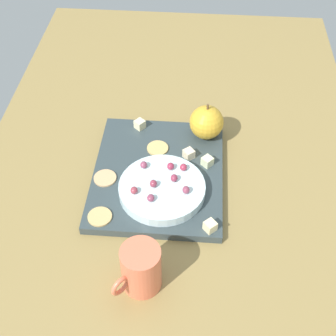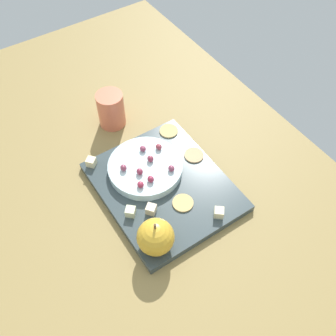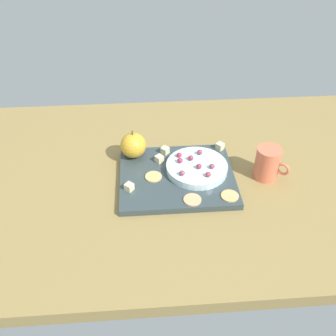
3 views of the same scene
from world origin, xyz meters
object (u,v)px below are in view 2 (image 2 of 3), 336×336
platter (164,187)px  cracker_0 (183,203)px  cracker_1 (169,131)px  grape_1 (123,168)px  cheese_cube_0 (151,209)px  grape_4 (143,149)px  grape_7 (140,172)px  cheese_cube_1 (91,162)px  cheese_cube_3 (219,213)px  grape_3 (150,159)px  serving_dish (145,167)px  cup (111,109)px  grape_5 (159,147)px  grape_6 (173,170)px  cracker_2 (194,155)px  grape_2 (140,184)px  cheese_cube_2 (130,212)px  apple_whole (156,237)px  grape_0 (150,179)px

platter → cracker_0: size_ratio=6.81×
cracker_1 → grape_1: size_ratio=2.95×
cheese_cube_0 → grape_1: grape_1 is taller
grape_4 → cracker_0: bearing=-179.1°
grape_7 → grape_1: bearing=40.6°
cheese_cube_1 → cheese_cube_3: size_ratio=1.00×
cracker_1 → grape_3: grape_3 is taller
serving_dish → cup: 20.39cm
cracker_1 → grape_3: 12.61cm
cheese_cube_1 → grape_3: 14.59cm
platter → grape_5: size_ratio=20.10×
grape_7 → cup: bearing=-11.1°
grape_1 → grape_5: size_ratio=1.00×
grape_1 → grape_6: size_ratio=1.00×
cheese_cube_3 → grape_5: bearing=4.1°
grape_1 → cup: (18.74, -6.89, 0.09)cm
cracker_0 → grape_6: size_ratio=2.95×
serving_dish → cracker_1: size_ratio=3.70×
cracker_2 → grape_4: 12.87cm
platter → grape_2: size_ratio=20.10×
cheese_cube_0 → cracker_2: size_ratio=0.43×
cheese_cube_2 → platter: bearing=-75.3°
grape_4 → grape_2: bearing=145.3°
cracker_2 → grape_5: 9.14cm
apple_whole → cup: same height
cracker_0 → grape_6: 8.24cm
apple_whole → grape_5: (20.68, -14.00, -1.05)cm
grape_7 → cheese_cube_1: bearing=36.9°
cracker_1 → grape_2: bearing=127.4°
platter → cracker_2: cracker_2 is taller
cheese_cube_1 → grape_2: bearing=-156.0°
cracker_1 → grape_7: bearing=122.7°
cheese_cube_1 → grape_3: (-8.39, -11.79, 1.88)cm
grape_6 → cracker_1: bearing=-30.2°
platter → grape_1: bearing=40.7°
apple_whole → cup: (38.53, -10.50, -0.90)cm
grape_0 → cheese_cube_0: bearing=150.3°
cheese_cube_1 → cheese_cube_3: bearing=-149.0°
grape_5 → grape_3: bearing=119.2°
grape_1 → grape_2: grape_1 is taller
platter → grape_1: size_ratio=20.10×
cheese_cube_1 → cracker_2: 25.31cm
cracker_0 → cracker_1: bearing=-25.3°
cheese_cube_3 → grape_4: bearing=12.2°
serving_dish → cracker_2: bearing=-102.8°
cheese_cube_2 → grape_6: size_ratio=1.27×
grape_0 → grape_3: 6.02cm
cracker_1 → serving_dish: bearing=122.5°
grape_2 → grape_7: (3.08, -1.74, 0.04)cm
grape_4 → grape_5: bearing=-115.2°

